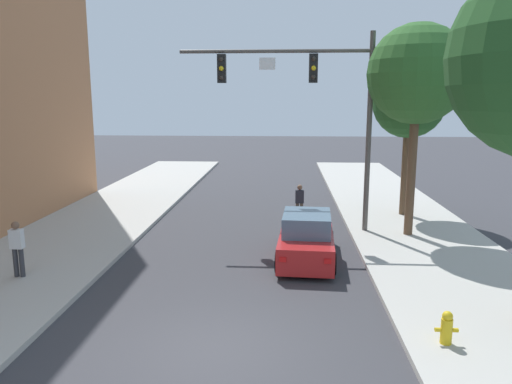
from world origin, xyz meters
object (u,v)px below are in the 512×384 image
at_px(traffic_signal_mast, 315,94).
at_px(pedestrian_crossing_road, 300,202).
at_px(fire_hydrant, 447,328).
at_px(car_lead_red, 306,239).
at_px(street_tree_third, 409,103).
at_px(street_tree_second, 417,75).
at_px(pedestrian_sidewalk_left_walker, 17,246).

relative_size(traffic_signal_mast, pedestrian_crossing_road, 4.57).
xyz_separation_m(pedestrian_crossing_road, fire_hydrant, (2.78, -10.68, -0.41)).
distance_m(car_lead_red, street_tree_third, 8.78).
xyz_separation_m(fire_hydrant, street_tree_third, (1.85, 11.86, 4.54)).
distance_m(traffic_signal_mast, fire_hydrant, 10.53).
height_order(traffic_signal_mast, street_tree_second, street_tree_second).
bearing_deg(pedestrian_crossing_road, car_lead_red, -88.95).
distance_m(pedestrian_crossing_road, street_tree_third, 6.32).
distance_m(car_lead_red, pedestrian_crossing_road, 4.97).
height_order(traffic_signal_mast, car_lead_red, traffic_signal_mast).
relative_size(pedestrian_sidewalk_left_walker, fire_hydrant, 2.28).
relative_size(car_lead_red, pedestrian_crossing_road, 2.64).
bearing_deg(pedestrian_sidewalk_left_walker, street_tree_second, 23.08).
bearing_deg(fire_hydrant, street_tree_second, 81.49).
bearing_deg(fire_hydrant, street_tree_third, 81.13).
relative_size(traffic_signal_mast, pedestrian_sidewalk_left_walker, 4.57).
distance_m(traffic_signal_mast, street_tree_second, 3.71).
bearing_deg(street_tree_third, fire_hydrant, -98.87).
bearing_deg(street_tree_second, traffic_signal_mast, 172.03).
xyz_separation_m(traffic_signal_mast, car_lead_red, (-0.35, -3.33, -4.65)).
relative_size(traffic_signal_mast, street_tree_second, 0.97).
xyz_separation_m(traffic_signal_mast, street_tree_third, (4.19, 2.82, -0.33)).
height_order(traffic_signal_mast, pedestrian_sidewalk_left_walker, traffic_signal_mast).
relative_size(street_tree_second, street_tree_third, 1.19).
bearing_deg(pedestrian_sidewalk_left_walker, pedestrian_crossing_road, 41.83).
distance_m(traffic_signal_mast, street_tree_third, 5.06).
xyz_separation_m(traffic_signal_mast, pedestrian_crossing_road, (-0.45, 1.64, -4.46)).
bearing_deg(car_lead_red, street_tree_third, 53.52).
bearing_deg(street_tree_third, pedestrian_sidewalk_left_walker, -146.38).
bearing_deg(pedestrian_sidewalk_left_walker, street_tree_third, 33.62).
height_order(pedestrian_sidewalk_left_walker, pedestrian_crossing_road, pedestrian_sidewalk_left_walker).
xyz_separation_m(pedestrian_crossing_road, street_tree_third, (4.63, 1.18, 4.14)).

